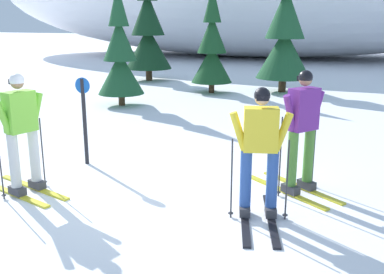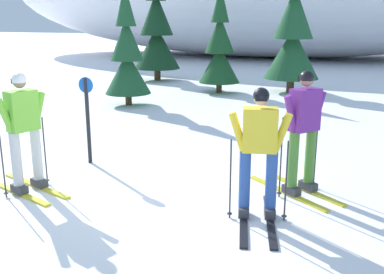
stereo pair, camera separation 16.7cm
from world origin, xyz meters
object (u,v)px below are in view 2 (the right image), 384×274
skier_purple_jacket (303,130)px  pine_tree_far_left (157,30)px  skier_lime_jacket (24,130)px  pine_tree_center_left (127,55)px  trail_marker_post (88,115)px  skier_yellow_jacket (259,151)px  pine_tree_center_right (293,33)px  pine_tree_center (220,48)px

skier_purple_jacket → pine_tree_far_left: pine_tree_far_left is taller
skier_lime_jacket → pine_tree_center_left: 7.06m
skier_purple_jacket → trail_marker_post: size_ratio=1.18×
pine_tree_far_left → trail_marker_post: bearing=-72.5°
skier_yellow_jacket → pine_tree_far_left: (-6.72, 11.95, 1.14)m
skier_yellow_jacket → pine_tree_center_left: bearing=128.9°
skier_purple_jacket → skier_yellow_jacket: bearing=-112.2°
skier_yellow_jacket → pine_tree_center_right: size_ratio=0.35×
pine_tree_far_left → pine_tree_center_right: pine_tree_center_right is taller
pine_tree_center → trail_marker_post: size_ratio=2.34×
pine_tree_far_left → trail_marker_post: 11.24m
skier_lime_jacket → pine_tree_center_right: 11.22m
skier_lime_jacket → pine_tree_center_left: (-1.82, 6.80, 0.52)m
skier_purple_jacket → pine_tree_center: pine_tree_center is taller
skier_yellow_jacket → pine_tree_center: pine_tree_center is taller
pine_tree_center → pine_tree_center_right: pine_tree_center_right is taller
pine_tree_far_left → trail_marker_post: pine_tree_far_left is taller
skier_purple_jacket → trail_marker_post: skier_purple_jacket is taller
skier_lime_jacket → skier_purple_jacket: 4.12m
pine_tree_far_left → pine_tree_center: (3.36, -2.27, -0.53)m
skier_lime_jacket → skier_yellow_jacket: bearing=3.9°
skier_yellow_jacket → pine_tree_center: 10.27m
skier_purple_jacket → pine_tree_center_right: (-1.45, 9.59, 1.08)m
skier_purple_jacket → pine_tree_center_left: 7.96m
skier_yellow_jacket → trail_marker_post: (-3.35, 1.29, -0.03)m
pine_tree_center_left → skier_lime_jacket: bearing=-75.1°
trail_marker_post → pine_tree_center_left: bearing=110.2°
skier_lime_jacket → pine_tree_center: 9.93m
skier_lime_jacket → trail_marker_post: skier_lime_jacket is taller
pine_tree_far_left → pine_tree_center_right: 5.85m
skier_purple_jacket → pine_tree_center_right: pine_tree_center_right is taller
skier_lime_jacket → trail_marker_post: size_ratio=1.16×
skier_lime_jacket → pine_tree_center_right: bearing=77.3°
pine_tree_far_left → pine_tree_center_left: size_ratio=1.39×
trail_marker_post → pine_tree_far_left: bearing=107.5°
pine_tree_center_left → pine_tree_center_right: 5.94m
skier_yellow_jacket → skier_purple_jacket: size_ratio=0.94×
pine_tree_center_left → pine_tree_center: bearing=58.1°
skier_yellow_jacket → trail_marker_post: bearing=159.0°
skier_yellow_jacket → pine_tree_far_left: size_ratio=0.35×
skier_lime_jacket → pine_tree_far_left: size_ratio=0.37×
skier_lime_jacket → pine_tree_center_left: bearing=104.9°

